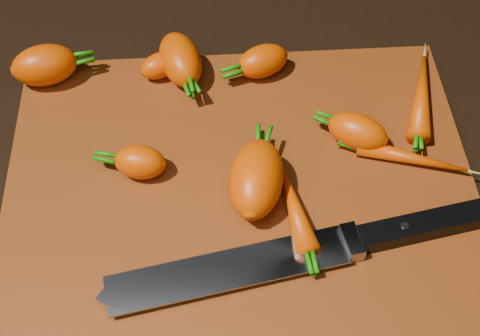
{
  "coord_description": "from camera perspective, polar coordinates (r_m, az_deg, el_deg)",
  "views": [
    {
      "loc": [
        -0.03,
        -0.41,
        0.59
      ],
      "look_at": [
        0.0,
        0.01,
        0.03
      ],
      "focal_mm": 50.0,
      "sensor_mm": 36.0,
      "label": 1
    }
  ],
  "objects": [
    {
      "name": "carrot_3",
      "position": [
        0.68,
        1.39,
        -0.93
      ],
      "size": [
        0.07,
        0.1,
        0.06
      ],
      "primitive_type": "ellipsoid",
      "rotation": [
        0.0,
        0.0,
        1.37
      ],
      "color": "#DE4501",
      "rests_on": "cutting_board"
    },
    {
      "name": "carrot_7",
      "position": [
        0.8,
        15.23,
        6.0
      ],
      "size": [
        0.06,
        0.13,
        0.03
      ],
      "primitive_type": "ellipsoid",
      "rotation": [
        0.0,
        0.0,
        1.3
      ],
      "color": "#DE4501",
      "rests_on": "cutting_board"
    },
    {
      "name": "carrot_5",
      "position": [
        0.81,
        -6.86,
        8.68
      ],
      "size": [
        0.06,
        0.05,
        0.03
      ],
      "primitive_type": "ellipsoid",
      "rotation": [
        0.0,
        0.0,
        0.49
      ],
      "color": "#DE4501",
      "rests_on": "cutting_board"
    },
    {
      "name": "carrot_6",
      "position": [
        0.74,
        10.0,
        3.08
      ],
      "size": [
        0.08,
        0.07,
        0.04
      ],
      "primitive_type": "ellipsoid",
      "rotation": [
        0.0,
        0.0,
        2.61
      ],
      "color": "#DE4501",
      "rests_on": "cutting_board"
    },
    {
      "name": "ground",
      "position": [
        0.72,
        0.05,
        -2.29
      ],
      "size": [
        2.0,
        2.0,
        0.01
      ],
      "primitive_type": "cube",
      "color": "black"
    },
    {
      "name": "carrot_0",
      "position": [
        0.83,
        -16.33,
        8.42
      ],
      "size": [
        0.08,
        0.06,
        0.05
      ],
      "primitive_type": "ellipsoid",
      "rotation": [
        0.0,
        0.0,
        0.22
      ],
      "color": "#DE4501",
      "rests_on": "cutting_board"
    },
    {
      "name": "cutting_board",
      "position": [
        0.71,
        0.05,
        -1.79
      ],
      "size": [
        0.5,
        0.4,
        0.01
      ],
      "primitive_type": "cube",
      "color": "brown",
      "rests_on": "ground"
    },
    {
      "name": "carrot_2",
      "position": [
        0.8,
        -5.12,
        9.2
      ],
      "size": [
        0.07,
        0.09,
        0.05
      ],
      "primitive_type": "ellipsoid",
      "rotation": [
        0.0,
        0.0,
        -1.31
      ],
      "color": "#DE4501",
      "rests_on": "cutting_board"
    },
    {
      "name": "carrot_4",
      "position": [
        0.8,
        1.94,
        9.1
      ],
      "size": [
        0.07,
        0.06,
        0.04
      ],
      "primitive_type": "ellipsoid",
      "rotation": [
        0.0,
        0.0,
        3.51
      ],
      "color": "#DE4501",
      "rests_on": "cutting_board"
    },
    {
      "name": "carrot_9",
      "position": [
        0.68,
        4.73,
        -3.58
      ],
      "size": [
        0.04,
        0.1,
        0.03
      ],
      "primitive_type": "ellipsoid",
      "rotation": [
        0.0,
        0.0,
        1.72
      ],
      "color": "#DE4501",
      "rests_on": "cutting_board"
    },
    {
      "name": "carrot_1",
      "position": [
        0.71,
        -8.54,
        0.5
      ],
      "size": [
        0.06,
        0.05,
        0.04
      ],
      "primitive_type": "ellipsoid",
      "rotation": [
        0.0,
        0.0,
        2.94
      ],
      "color": "#DE4501",
      "rests_on": "cutting_board"
    },
    {
      "name": "knife",
      "position": [
        0.65,
        1.04,
        -8.24
      ],
      "size": [
        0.38,
        0.1,
        0.02
      ],
      "rotation": [
        0.0,
        0.0,
        0.18
      ],
      "color": "gray",
      "rests_on": "cutting_board"
    },
    {
      "name": "carrot_8",
      "position": [
        0.74,
        14.47,
        0.81
      ],
      "size": [
        0.12,
        0.06,
        0.02
      ],
      "primitive_type": "ellipsoid",
      "rotation": [
        0.0,
        0.0,
        -0.35
      ],
      "color": "#DE4501",
      "rests_on": "cutting_board"
    }
  ]
}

